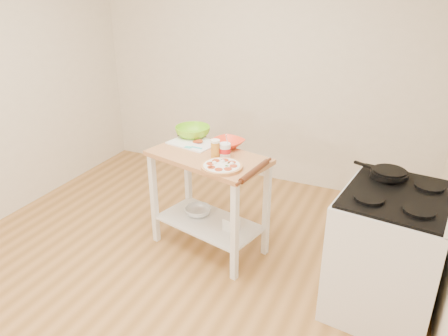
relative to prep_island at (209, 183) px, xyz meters
name	(u,v)px	position (x,y,z in m)	size (l,w,h in m)	color
room_shell	(148,123)	(-0.13, -0.63, 0.71)	(4.04, 4.54, 2.74)	#B27D41
prep_island	(209,183)	(0.00, 0.00, 0.00)	(1.09, 0.76, 0.90)	#BD814D
gas_stove	(389,252)	(1.51, -0.16, -0.16)	(0.80, 0.91, 1.11)	white
skillet	(388,173)	(1.40, 0.07, 0.34)	(0.40, 0.26, 0.03)	black
pizza	(222,166)	(0.21, -0.19, 0.28)	(0.33, 0.33, 0.05)	#E3A261
cutting_board	(194,142)	(-0.24, 0.19, 0.27)	(0.45, 0.37, 0.04)	white
spatula	(193,147)	(-0.18, 0.07, 0.28)	(0.15, 0.05, 0.01)	#45CDC5
knife	(188,136)	(-0.36, 0.30, 0.28)	(0.27, 0.09, 0.01)	silver
orange_bowl	(228,143)	(0.07, 0.24, 0.29)	(0.27, 0.27, 0.07)	#FF4625
green_bowl	(193,132)	(-0.32, 0.33, 0.31)	(0.32, 0.32, 0.10)	#7BCD19
beer_pint	(215,149)	(0.08, -0.02, 0.34)	(0.08, 0.08, 0.15)	#C78328
yogurt_tub	(225,150)	(0.14, 0.03, 0.32)	(0.10, 0.10, 0.21)	white
rolling_pin	(255,171)	(0.49, -0.19, 0.29)	(0.05, 0.05, 0.41)	#572813
shelf_glass_bowl	(198,211)	(-0.14, 0.07, -0.34)	(0.24, 0.24, 0.07)	silver
shelf_bin	(231,224)	(0.23, -0.04, -0.32)	(0.11, 0.11, 0.11)	white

